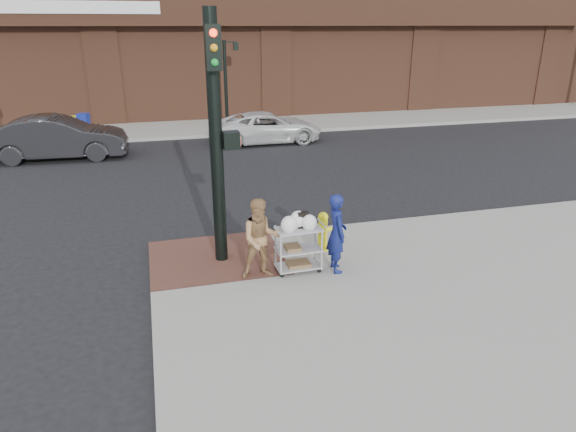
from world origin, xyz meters
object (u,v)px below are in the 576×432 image
object	(u,v)px
traffic_signal_pole	(217,134)
utility_cart	(298,245)
lamp_post	(225,74)
pedestrian_tan	(261,239)
fire_hydrant	(323,230)
minivan_white	(267,127)
sedan_dark	(58,138)
woman_blue	(337,233)

from	to	relation	value
traffic_signal_pole	utility_cart	bearing A→B (deg)	-34.07
lamp_post	pedestrian_tan	xyz separation A→B (m)	(-1.85, -16.21, -1.66)
traffic_signal_pole	utility_cart	world-z (taller)	traffic_signal_pole
pedestrian_tan	fire_hydrant	xyz separation A→B (m)	(1.59, 0.93, -0.36)
minivan_white	utility_cart	bearing A→B (deg)	169.66
traffic_signal_pole	sedan_dark	distance (m)	11.94
traffic_signal_pole	woman_blue	distance (m)	3.05
traffic_signal_pole	sedan_dark	bearing A→B (deg)	113.15
traffic_signal_pole	lamp_post	bearing A→B (deg)	80.76
woman_blue	sedan_dark	size ratio (longest dim) A/B	0.33
woman_blue	pedestrian_tan	bearing A→B (deg)	89.77
pedestrian_tan	fire_hydrant	size ratio (longest dim) A/B	1.85
minivan_white	fire_hydrant	distance (m)	11.76
woman_blue	utility_cart	xyz separation A→B (m)	(-0.75, 0.15, -0.24)
traffic_signal_pole	pedestrian_tan	bearing A→B (deg)	-57.61
minivan_white	lamp_post	bearing A→B (deg)	18.05
pedestrian_tan	utility_cart	world-z (taller)	pedestrian_tan
lamp_post	pedestrian_tan	bearing A→B (deg)	-96.52
sedan_dark	minivan_white	size ratio (longest dim) A/B	1.06
minivan_white	fire_hydrant	xyz separation A→B (m)	(-1.45, -11.67, -0.06)
pedestrian_tan	utility_cart	size ratio (longest dim) A/B	1.29
woman_blue	sedan_dark	xyz separation A→B (m)	(-6.77, 11.92, -0.14)
pedestrian_tan	fire_hydrant	distance (m)	1.87
utility_cart	fire_hydrant	xyz separation A→B (m)	(0.82, 0.89, -0.12)
woman_blue	lamp_post	bearing A→B (deg)	2.69
sedan_dark	fire_hydrant	distance (m)	12.85
woman_blue	utility_cart	distance (m)	0.80
fire_hydrant	sedan_dark	bearing A→B (deg)	122.15
woman_blue	pedestrian_tan	size ratio (longest dim) A/B	1.01
pedestrian_tan	sedan_dark	xyz separation A→B (m)	(-5.25, 11.81, -0.14)
lamp_post	traffic_signal_pole	world-z (taller)	traffic_signal_pole
traffic_signal_pole	sedan_dark	world-z (taller)	traffic_signal_pole
sedan_dark	minivan_white	world-z (taller)	sedan_dark
pedestrian_tan	utility_cart	xyz separation A→B (m)	(0.77, 0.04, -0.24)
minivan_white	traffic_signal_pole	bearing A→B (deg)	162.41
lamp_post	utility_cart	distance (m)	16.32
lamp_post	utility_cart	world-z (taller)	lamp_post
traffic_signal_pole	woman_blue	bearing A→B (deg)	-27.03
woman_blue	fire_hydrant	bearing A→B (deg)	0.06
lamp_post	fire_hydrant	world-z (taller)	lamp_post
utility_cart	minivan_white	bearing A→B (deg)	79.75
pedestrian_tan	fire_hydrant	world-z (taller)	pedestrian_tan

